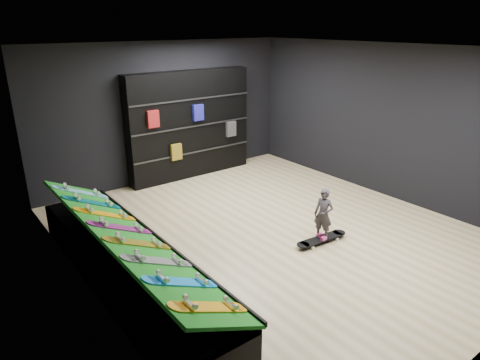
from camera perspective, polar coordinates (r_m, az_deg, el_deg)
floor at (r=7.34m, az=4.08°, el=-6.94°), size 6.00×7.00×0.01m
ceiling at (r=6.54m, az=4.76°, el=17.13°), size 6.00×7.00×0.01m
wall_back at (r=9.61m, az=-9.77°, el=8.89°), size 6.00×0.02×3.00m
wall_left at (r=5.37m, az=-20.29°, el=-1.23°), size 0.02×7.00×3.00m
wall_right at (r=9.02m, az=18.91°, el=7.35°), size 0.02×7.00×3.00m
display_rack at (r=6.04m, az=-14.72°, el=-11.38°), size 0.90×4.50×0.50m
turf_ramp at (r=5.83m, az=-14.67°, el=-7.37°), size 0.92×4.50×0.46m
back_shelving at (r=9.74m, az=-6.73°, el=7.33°), size 2.98×0.35×2.38m
floor_skateboard at (r=7.09m, az=10.82°, el=-7.89°), size 1.00×0.30×0.09m
child at (r=6.96m, az=10.98°, el=-5.75°), size 0.19×0.22×0.50m
display_board_0 at (r=4.37m, az=-4.09°, el=-16.54°), size 0.93×0.22×0.50m
display_board_1 at (r=4.76m, az=-7.82°, el=-13.31°), size 0.93×0.22×0.50m
display_board_2 at (r=5.17m, az=-10.89°, el=-10.54°), size 0.93×0.22×0.50m
display_board_3 at (r=5.60m, az=-13.45°, el=-8.16°), size 0.93×0.22×0.50m
display_board_4 at (r=6.05m, az=-15.62°, el=-6.12°), size 0.93×0.22×0.50m
display_board_5 at (r=6.52m, az=-17.46°, el=-4.36°), size 0.93×0.22×0.50m
display_board_6 at (r=7.00m, az=-19.05°, el=-2.84°), size 0.93×0.22×0.50m
display_board_7 at (r=7.48m, az=-20.44°, el=-1.51°), size 0.93×0.22×0.50m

